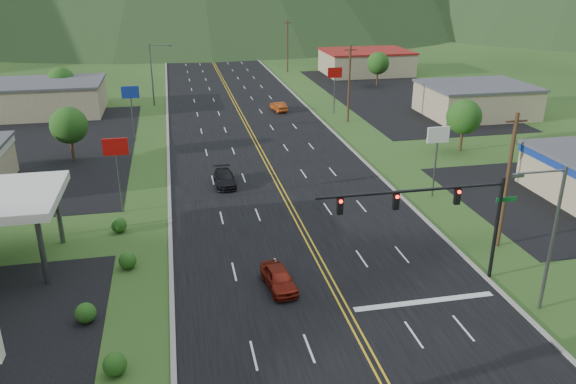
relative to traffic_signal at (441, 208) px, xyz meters
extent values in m
cylinder|color=black|center=(4.02, 0.00, -1.83)|extent=(0.24, 0.24, 7.00)
cylinder|color=black|center=(-1.98, 0.00, 1.27)|extent=(12.00, 0.18, 0.18)
cube|color=#0C591E|center=(4.42, 0.00, 0.17)|extent=(1.40, 0.06, 0.30)
cube|color=black|center=(1.02, 0.00, 0.67)|extent=(0.35, 0.28, 1.05)
sphere|color=#FF0C05|center=(1.02, -0.18, 1.02)|extent=(0.22, 0.22, 0.22)
cube|color=black|center=(-2.98, 0.00, 0.67)|extent=(0.35, 0.28, 1.05)
sphere|color=#FF0C05|center=(-2.98, -0.18, 1.02)|extent=(0.22, 0.22, 0.22)
cube|color=black|center=(-6.48, 0.00, 0.67)|extent=(0.35, 0.28, 1.05)
sphere|color=#FF0C05|center=(-6.48, -0.18, 1.02)|extent=(0.22, 0.22, 0.22)
cylinder|color=#59595E|center=(5.02, -4.00, -0.83)|extent=(0.20, 0.20, 9.00)
cylinder|color=#59595E|center=(3.58, -4.00, 3.47)|extent=(2.88, 0.12, 0.12)
cube|color=#59595E|center=(2.14, -4.00, 3.37)|extent=(0.60, 0.25, 0.18)
cylinder|color=#59595E|center=(-18.48, 56.00, -0.83)|extent=(0.20, 0.20, 9.00)
cylinder|color=#59595E|center=(-17.04, 56.00, 3.47)|extent=(2.88, 0.12, 0.12)
cube|color=#59595E|center=(-15.60, 56.00, 3.37)|extent=(0.60, 0.25, 0.18)
cylinder|color=#59595E|center=(-24.48, 5.00, -2.83)|extent=(0.36, 0.36, 5.00)
cylinder|color=#59595E|center=(-24.48, 11.00, -2.83)|extent=(0.36, 0.36, 5.00)
cube|color=tan|center=(-34.48, 54.00, -3.23)|extent=(18.00, 11.00, 4.20)
cube|color=#4C4C51|center=(-34.48, 54.00, -0.98)|extent=(18.40, 11.40, 0.30)
cube|color=tan|center=(25.52, 41.00, -3.33)|extent=(14.00, 11.00, 4.00)
cube|color=#4C4C51|center=(25.52, 41.00, -1.18)|extent=(14.40, 11.40, 0.30)
cube|color=tan|center=(21.52, 76.00, -3.23)|extent=(16.00, 12.00, 4.20)
cube|color=maroon|center=(21.52, 76.00, -0.98)|extent=(16.40, 12.40, 0.30)
cylinder|color=#59595E|center=(-20.48, 16.00, -2.83)|extent=(0.16, 0.16, 5.00)
cube|color=#A30B09|center=(-20.48, 16.00, 0.37)|extent=(2.00, 0.18, 1.40)
cylinder|color=#59595E|center=(-20.48, 38.00, -2.83)|extent=(0.16, 0.16, 5.00)
cube|color=navy|center=(-20.48, 38.00, 0.37)|extent=(2.00, 0.18, 1.40)
cylinder|color=#59595E|center=(6.52, 14.00, -2.83)|extent=(0.16, 0.16, 5.00)
cube|color=white|center=(6.52, 14.00, 0.37)|extent=(2.00, 0.18, 1.40)
cylinder|color=#59595E|center=(6.52, 46.00, -2.83)|extent=(0.16, 0.16, 5.00)
cube|color=#A30B09|center=(6.52, 46.00, 0.37)|extent=(2.00, 0.18, 1.40)
cylinder|color=#382314|center=(-26.48, 31.00, -3.83)|extent=(0.30, 0.30, 3.00)
sphere|color=#204F16|center=(-26.48, 31.00, -1.43)|extent=(3.84, 3.84, 3.84)
cylinder|color=#382314|center=(-31.48, 58.00, -3.83)|extent=(0.30, 0.30, 3.00)
sphere|color=#204F16|center=(-31.48, 58.00, -1.43)|extent=(3.84, 3.84, 3.84)
cylinder|color=#382314|center=(15.52, 26.00, -3.83)|extent=(0.30, 0.30, 3.00)
sphere|color=#204F16|center=(15.52, 26.00, -1.43)|extent=(3.84, 3.84, 3.84)
cylinder|color=#382314|center=(19.52, 64.00, -3.83)|extent=(0.30, 0.30, 3.00)
sphere|color=#204F16|center=(19.52, 64.00, -1.43)|extent=(3.84, 3.84, 3.84)
cylinder|color=#382314|center=(7.02, 4.00, -0.33)|extent=(0.28, 0.28, 10.00)
cube|color=#382314|center=(7.02, 4.00, 4.07)|extent=(1.60, 0.12, 0.12)
cylinder|color=#382314|center=(7.02, 41.00, -0.33)|extent=(0.28, 0.28, 10.00)
cube|color=#382314|center=(7.02, 41.00, 4.07)|extent=(1.60, 0.12, 0.12)
cylinder|color=#382314|center=(7.02, 81.00, -0.33)|extent=(0.28, 0.28, 10.00)
cube|color=#382314|center=(7.02, 81.00, 4.07)|extent=(1.60, 0.12, 0.12)
cylinder|color=#382314|center=(7.02, 121.00, -0.33)|extent=(0.28, 0.28, 10.00)
cube|color=#382314|center=(7.02, 121.00, 4.07)|extent=(1.60, 0.12, 0.12)
imported|color=maroon|center=(-9.91, 1.40, -4.65)|extent=(2.11, 4.19, 1.37)
imported|color=black|center=(-11.46, 20.49, -4.68)|extent=(1.90, 4.53, 1.31)
imported|color=#A13E11|center=(-0.92, 48.74, -4.67)|extent=(2.00, 4.17, 1.32)
camera|label=1|loc=(-15.62, -29.12, 13.61)|focal=35.00mm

